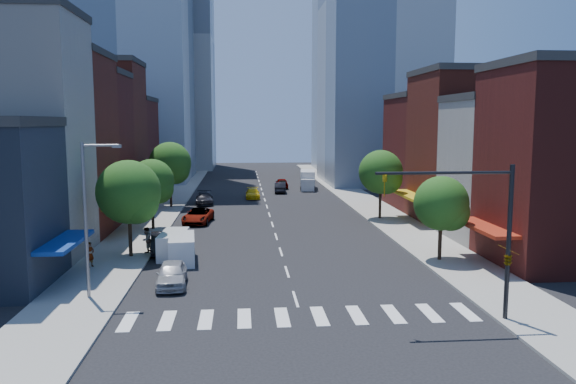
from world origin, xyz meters
The scene contains 32 objects.
ground centered at (0.00, 0.00, 0.00)m, with size 220.00×220.00×0.00m, color black.
sidewalk_left centered at (-12.50, 40.00, 0.07)m, with size 5.00×120.00×0.15m, color gray.
sidewalk_right centered at (12.50, 40.00, 0.07)m, with size 5.00×120.00×0.15m, color gray.
crosswalk centered at (0.00, -3.00, 0.01)m, with size 19.00×3.00×0.01m, color silver.
bldg_left_2 centered at (-21.00, 20.50, 8.00)m, with size 12.00×9.00×16.00m, color #581D14.
bldg_left_3 centered at (-21.00, 29.00, 7.50)m, with size 12.00×8.00×15.00m, color #4D1713.
bldg_left_4 centered at (-21.00, 37.50, 8.50)m, with size 12.00×9.00×17.00m, color #581D14.
bldg_left_5 centered at (-21.00, 47.00, 6.50)m, with size 12.00×10.00×13.00m, color #4D1713.
bldg_right_1 centered at (21.00, 15.00, 6.00)m, with size 12.00×8.00×12.00m, color silver.
bldg_right_2 centered at (21.00, 24.00, 7.50)m, with size 12.00×10.00×15.00m, color #581D14.
bldg_right_3 centered at (21.00, 34.00, 6.50)m, with size 12.00×10.00×13.00m, color #4D1713.
tower_ne centered at (20.00, 62.00, 30.00)m, with size 18.00×20.00×60.00m, color #9EA5AD.
tower_far_w centered at (-18.00, 95.00, 28.00)m, with size 18.00×18.00×56.00m, color #9EA5AD.
traffic_signal centered at (9.94, -4.50, 4.16)m, with size 7.24×2.24×8.00m.
streetlight centered at (-11.81, 1.00, 5.28)m, with size 2.25×0.25×9.00m.
tree_left_near centered at (-11.35, 10.92, 4.87)m, with size 4.80×4.80×7.30m.
tree_left_mid centered at (-11.35, 21.92, 4.53)m, with size 4.20×4.20×6.65m.
tree_left_far centered at (-11.35, 35.92, 5.20)m, with size 5.00×5.00×7.75m.
tree_right_near centered at (11.65, 7.92, 4.19)m, with size 4.00×4.00×6.20m.
tree_right_far centered at (11.65, 25.92, 4.86)m, with size 4.60×4.60×7.20m.
parked_car_front centered at (-7.50, 3.26, 0.77)m, with size 1.83×4.54×1.55m, color #A2A3A7.
parked_car_second centered at (-9.37, 12.53, 0.79)m, with size 1.67×4.78×1.57m, color black.
parked_car_third centered at (-7.50, 25.38, 0.76)m, with size 2.52×5.46×1.52m, color #999999.
parked_car_rear centered at (-7.69, 38.65, 0.76)m, with size 2.12×5.21×1.51m, color black.
cargo_van_near centered at (-7.49, 9.38, 0.96)m, with size 2.22×4.71×1.95m.
cargo_van_far centered at (-8.31, 11.01, 0.95)m, with size 2.06×4.61×1.92m.
taxi centered at (-1.55, 43.56, 0.67)m, with size 1.87×4.61×1.34m, color yellow.
traffic_car_oncoming centered at (2.54, 49.34, 0.74)m, with size 1.57×4.51×1.49m, color black.
traffic_car_far centered at (3.18, 54.75, 0.79)m, with size 1.85×4.61×1.57m, color #999999.
box_truck centered at (7.05, 53.18, 1.34)m, with size 2.82×7.21×2.83m.
pedestrian_near centered at (-13.68, 7.92, 1.04)m, with size 0.65×0.43×1.78m, color #999999.
pedestrian_far centered at (-10.50, 12.12, 1.14)m, with size 0.96×0.75×1.98m, color #999999.
Camera 1 is at (-3.08, -31.52, 10.28)m, focal length 35.00 mm.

